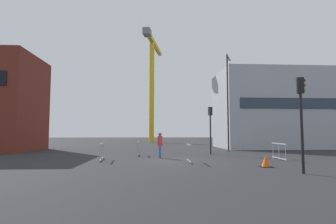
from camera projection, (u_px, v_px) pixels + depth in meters
name	position (u px, v px, depth m)	size (l,w,h in m)	color
ground	(175.00, 161.00, 16.43)	(160.00, 160.00, 0.00)	#28282B
office_block	(277.00, 110.00, 31.08)	(13.69, 7.85, 8.85)	#A8AAB2
construction_crane	(152.00, 73.00, 48.57)	(3.69, 13.55, 19.35)	gold
streetlamp_tall	(228.00, 95.00, 25.42)	(1.01, 1.78, 9.34)	#232326
traffic_light_island	(210.00, 122.00, 21.87)	(0.39, 0.32, 3.89)	#232326
traffic_light_corner	(301.00, 109.00, 11.55)	(0.39, 0.32, 4.19)	black
pedestrian_walking	(160.00, 143.00, 18.43)	(0.34, 0.34, 1.76)	#33519E
safety_barrier_mid_span	(189.00, 153.00, 15.58)	(0.06, 1.84, 1.08)	gray
safety_barrier_right_run	(138.00, 148.00, 20.35)	(0.15, 2.01, 1.08)	gray
safety_barrier_rear	(279.00, 151.00, 17.30)	(0.21, 2.24, 1.08)	#B2B5BA
safety_barrier_left_run	(102.00, 152.00, 16.79)	(0.24, 2.41, 1.08)	#9EA0A5
traffic_cone_on_verge	(266.00, 161.00, 13.64)	(0.59, 0.59, 0.60)	black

